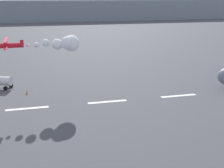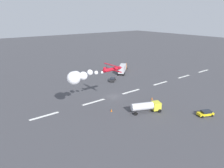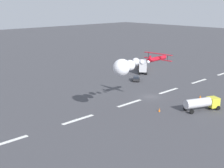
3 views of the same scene
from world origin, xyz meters
name	(u,v)px [view 1 (image 1 of 3)]	position (x,y,z in m)	size (l,w,h in m)	color
runway_stripe_4	(27,108)	(7.83, 0.00, 0.01)	(8.00, 0.90, 0.01)	white
runway_stripe_5	(107,102)	(23.50, 0.00, 0.01)	(8.00, 0.90, 0.01)	white
runway_stripe_6	(178,96)	(39.17, 0.00, 0.01)	(8.00, 0.90, 0.01)	white
mountain_ridge_distant	(28,11)	(0.00, 188.11, 8.37)	(396.00, 16.00, 16.74)	gray
stunt_biplane_red	(61,43)	(15.18, 6.10, 11.21)	(17.87, 7.43, 3.37)	red
traffic_cone_far	(27,92)	(7.35, 8.59, 0.38)	(0.44, 0.44, 0.75)	orange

